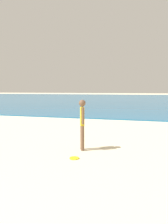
# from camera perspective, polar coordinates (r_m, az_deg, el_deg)

# --- Properties ---
(water) EXTENTS (160.00, 60.00, 0.06)m
(water) POSITION_cam_1_polar(r_m,az_deg,el_deg) (42.80, 11.47, 3.62)
(water) COLOR #1E6B9E
(water) RESTS_ON ground
(person_standing) EXTENTS (0.20, 0.33, 1.54)m
(person_standing) POSITION_cam_1_polar(r_m,az_deg,el_deg) (6.37, -0.47, -2.64)
(person_standing) COLOR brown
(person_standing) RESTS_ON ground
(frisbee) EXTENTS (0.26, 0.26, 0.03)m
(frisbee) POSITION_cam_1_polar(r_m,az_deg,el_deg) (5.79, -2.64, -12.37)
(frisbee) COLOR yellow
(frisbee) RESTS_ON ground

